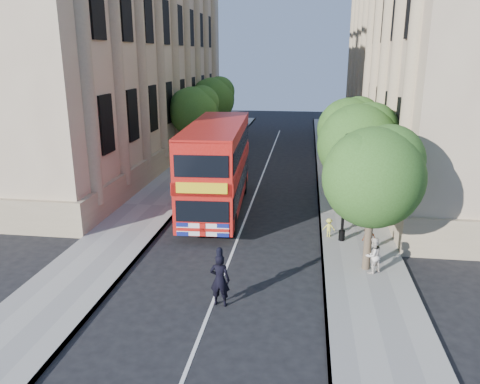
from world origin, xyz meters
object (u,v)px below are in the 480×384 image
at_px(police_constable, 220,280).
at_px(woman_pedestrian, 373,255).
at_px(box_van, 219,173).
at_px(double_decker_bus, 217,164).
at_px(lamp_post, 345,192).

bearing_deg(police_constable, woman_pedestrian, -146.68).
distance_m(box_van, police_constable, 13.85).
xyz_separation_m(box_van, police_constable, (2.55, -13.60, -0.44)).
bearing_deg(box_van, double_decker_bus, -83.49).
height_order(double_decker_bus, box_van, double_decker_bus).
distance_m(double_decker_bus, police_constable, 10.80).
xyz_separation_m(double_decker_bus, woman_pedestrian, (7.78, -7.25, -1.86)).
relative_size(double_decker_bus, police_constable, 5.49).
height_order(lamp_post, double_decker_bus, lamp_post).
bearing_deg(lamp_post, box_van, 135.80).
xyz_separation_m(lamp_post, woman_pedestrian, (1.00, -3.35, -1.63)).
relative_size(box_van, police_constable, 2.62).
height_order(double_decker_bus, woman_pedestrian, double_decker_bus).
bearing_deg(box_van, woman_pedestrian, -53.56).
bearing_deg(police_constable, lamp_post, -121.71).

